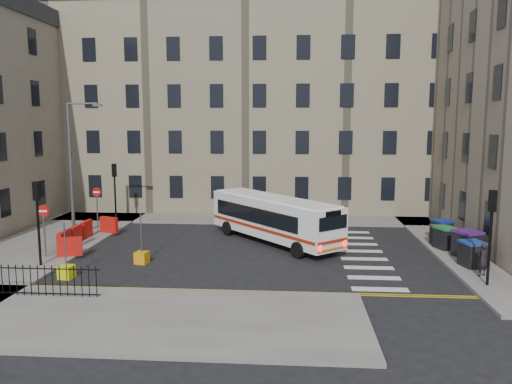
# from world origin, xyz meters

# --- Properties ---
(ground) EXTENTS (120.00, 120.00, 0.00)m
(ground) POSITION_xyz_m (0.00, 0.00, 0.00)
(ground) COLOR black
(ground) RESTS_ON ground
(pavement_north) EXTENTS (36.00, 3.20, 0.15)m
(pavement_north) POSITION_xyz_m (-6.00, 8.60, 0.07)
(pavement_north) COLOR slate
(pavement_north) RESTS_ON ground
(pavement_east) EXTENTS (2.40, 26.00, 0.15)m
(pavement_east) POSITION_xyz_m (9.00, 4.00, 0.07)
(pavement_east) COLOR slate
(pavement_east) RESTS_ON ground
(pavement_west) EXTENTS (6.00, 22.00, 0.15)m
(pavement_west) POSITION_xyz_m (-14.00, 1.00, 0.07)
(pavement_west) COLOR slate
(pavement_west) RESTS_ON ground
(pavement_sw) EXTENTS (20.00, 6.00, 0.15)m
(pavement_sw) POSITION_xyz_m (-7.00, -10.00, 0.07)
(pavement_sw) COLOR slate
(pavement_sw) RESTS_ON ground
(terrace_north) EXTENTS (38.30, 10.80, 17.20)m
(terrace_north) POSITION_xyz_m (-7.00, 15.50, 8.62)
(terrace_north) COLOR gray
(terrace_north) RESTS_ON ground
(traffic_light_east) EXTENTS (0.28, 0.22, 4.10)m
(traffic_light_east) POSITION_xyz_m (8.60, -5.50, 2.87)
(traffic_light_east) COLOR black
(traffic_light_east) RESTS_ON pavement_east
(traffic_light_nw) EXTENTS (0.28, 0.22, 4.10)m
(traffic_light_nw) POSITION_xyz_m (-12.00, 6.50, 2.87)
(traffic_light_nw) COLOR black
(traffic_light_nw) RESTS_ON pavement_west
(traffic_light_sw) EXTENTS (0.28, 0.22, 4.10)m
(traffic_light_sw) POSITION_xyz_m (-12.00, -4.00, 2.87)
(traffic_light_sw) COLOR black
(traffic_light_sw) RESTS_ON pavement_west
(streetlamp) EXTENTS (0.50, 0.22, 8.14)m
(streetlamp) POSITION_xyz_m (-13.00, 2.00, 4.34)
(streetlamp) COLOR #595B5E
(streetlamp) RESTS_ON pavement_west
(no_entry_north) EXTENTS (0.60, 0.08, 3.00)m
(no_entry_north) POSITION_xyz_m (-12.50, 4.50, 2.08)
(no_entry_north) COLOR #595B5E
(no_entry_north) RESTS_ON pavement_west
(no_entry_south) EXTENTS (0.60, 0.08, 3.00)m
(no_entry_south) POSITION_xyz_m (-12.50, -2.50, 2.08)
(no_entry_south) COLOR #595B5E
(no_entry_south) RESTS_ON pavement_west
(roadworks_barriers) EXTENTS (1.66, 6.26, 1.00)m
(roadworks_barriers) POSITION_xyz_m (-11.84, 0.50, 0.65)
(roadworks_barriers) COLOR red
(roadworks_barriers) RESTS_ON pavement_west
(iron_railings) EXTENTS (7.80, 0.04, 1.20)m
(iron_railings) POSITION_xyz_m (-11.25, -8.20, 0.75)
(iron_railings) COLOR black
(iron_railings) RESTS_ON pavement_sw
(bus) EXTENTS (8.01, 8.83, 2.65)m
(bus) POSITION_xyz_m (-0.87, 2.01, 1.53)
(bus) COLOR white
(bus) RESTS_ON ground
(wheelie_bin_a) EXTENTS (1.21, 1.32, 1.24)m
(wheelie_bin_a) POSITION_xyz_m (8.92, -2.70, 0.77)
(wheelie_bin_a) COLOR black
(wheelie_bin_a) RESTS_ON pavement_east
(wheelie_bin_b) EXTENTS (1.51, 1.59, 1.39)m
(wheelie_bin_b) POSITION_xyz_m (9.26, -0.97, 0.85)
(wheelie_bin_b) COLOR black
(wheelie_bin_b) RESTS_ON pavement_east
(wheelie_bin_c) EXTENTS (1.28, 1.36, 1.21)m
(wheelie_bin_c) POSITION_xyz_m (8.67, 0.73, 0.76)
(wheelie_bin_c) COLOR black
(wheelie_bin_c) RESTS_ON pavement_east
(wheelie_bin_d) EXTENTS (0.95, 1.07, 1.12)m
(wheelie_bin_d) POSITION_xyz_m (8.55, 1.46, 0.71)
(wheelie_bin_d) COLOR black
(wheelie_bin_d) RESTS_ON pavement_east
(wheelie_bin_e) EXTENTS (1.29, 1.37, 1.21)m
(wheelie_bin_e) POSITION_xyz_m (9.06, 2.78, 0.76)
(wheelie_bin_e) COLOR black
(wheelie_bin_e) RESTS_ON pavement_east
(pedestrian) EXTENTS (0.66, 0.60, 1.52)m
(pedestrian) POSITION_xyz_m (8.82, -4.21, 0.91)
(pedestrian) COLOR black
(pedestrian) RESTS_ON pavement_east
(bollard_yellow) EXTENTS (0.70, 0.70, 0.60)m
(bollard_yellow) POSITION_xyz_m (-7.31, -2.86, 0.30)
(bollard_yellow) COLOR orange
(bollard_yellow) RESTS_ON ground
(bollard_chevron) EXTENTS (0.68, 0.68, 0.60)m
(bollard_chevron) POSITION_xyz_m (-10.00, -5.50, 0.30)
(bollard_chevron) COLOR #D8E20D
(bollard_chevron) RESTS_ON ground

